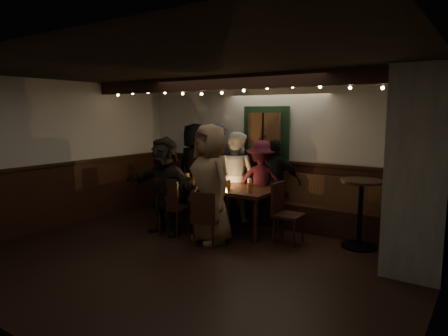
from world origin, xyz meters
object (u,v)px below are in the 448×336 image
Objects in this scene: person_c at (236,176)px; dining_table at (217,189)px; person_b at (219,170)px; person_f at (165,185)px; chair_end at (283,209)px; person_d at (262,183)px; person_g at (211,184)px; chair_near_left at (171,203)px; person_a at (195,168)px; person_e at (275,182)px; high_top at (361,205)px; chair_near_right at (205,216)px.

dining_table is at bearing 93.00° from person_c.
person_b reaches higher than person_f.
person_f reaches higher than chair_end.
person_d is (-0.78, 0.69, 0.24)m from chair_end.
person_g is (-0.16, -1.35, 0.16)m from person_d.
chair_near_left is 0.53× the size of person_a.
dining_table is at bearing 24.49° from person_e.
dining_table is 0.84m from person_d.
dining_table is 1.30× the size of person_f.
dining_table is 1.28× the size of person_c.
person_a is (-0.59, 1.40, 0.37)m from chair_near_left.
chair_near_left is (-0.43, -0.75, -0.16)m from dining_table.
person_a reaches higher than person_d.
high_top is 3.41m from person_a.
person_a is at bearing -17.82° from person_e.
chair_near_right is at bearing -12.58° from chair_near_left.
person_c is 0.58m from person_d.
person_c is at bearing 170.79° from person_b.
person_d is at bearing -178.42° from person_a.
person_b is at bearing 91.23° from chair_near_left.
person_c is at bearing 127.16° from person_g.
chair_near_left is 0.31m from person_f.
dining_table is at bearing 137.62° from person_g.
chair_near_right is 0.55× the size of person_e.
person_b reaches higher than chair_near_right.
person_c is 1.09× the size of person_d.
person_e is 0.95× the size of person_f.
person_e is at bearing 52.75° from person_f.
person_d is at bearing 103.37° from person_g.
person_a is 0.98× the size of person_g.
chair_near_right is 0.83× the size of high_top.
chair_near_left is 1.87m from chair_end.
person_b reaches higher than person_a.
person_a is 1.54m from person_d.
person_f is (-0.55, -0.76, 0.12)m from dining_table.
person_d is 0.24m from person_e.
person_b is at bearing -5.06° from person_c.
chair_end reaches higher than dining_table.
person_f is at bearing 80.21° from person_b.
person_c is 0.90× the size of person_g.
person_g is at bearing -144.64° from chair_end.
person_c is at bearing 74.48° from person_f.
person_b is (-0.46, 0.70, 0.22)m from dining_table.
person_g is (-0.94, -0.66, 0.40)m from chair_end.
person_g is at bearing 104.85° from person_c.
person_a is 1.92m from person_g.
person_c reaches higher than chair_near_right.
dining_table is at bearing 60.47° from chair_near_left.
person_g is at bearing 114.03° from person_b.
person_e reaches higher than dining_table.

